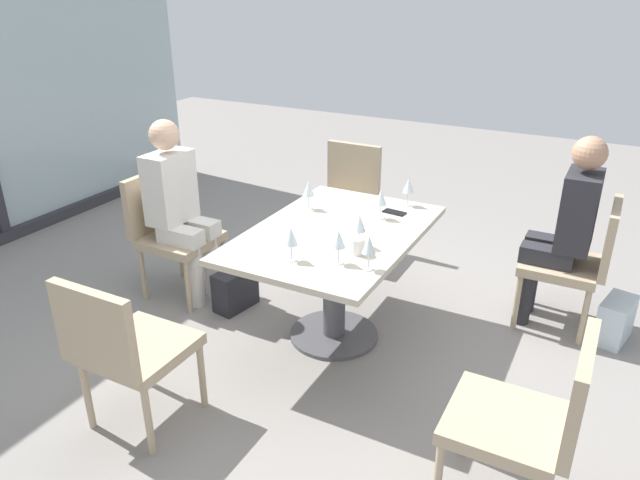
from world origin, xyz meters
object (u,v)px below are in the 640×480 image
object	(u,v)px
chair_near_window	(169,227)
dining_table_main	(335,257)
wine_glass_0	(339,240)
wine_glass_5	(291,237)
cell_phone_on_table	(394,212)
chair_front_left	(531,415)
handbag_0	(615,320)
person_near_window	(178,203)
wine_glass_2	(359,224)
wine_glass_1	(381,198)
wine_glass_3	(409,186)
handbag_1	(235,289)
wine_glass_6	(308,189)
chair_far_right	(345,193)
wine_glass_4	(369,246)
chair_far_left	(124,345)
person_front_right	(566,224)
chair_front_right	(579,257)
coffee_cup	(358,246)

from	to	relation	value
chair_near_window	dining_table_main	bearing A→B (deg)	-90.00
chair_near_window	wine_glass_0	size ratio (longest dim) A/B	4.70
wine_glass_5	cell_phone_on_table	world-z (taller)	wine_glass_5
chair_front_left	handbag_0	world-z (taller)	chair_front_left
person_near_window	wine_glass_2	bearing A→B (deg)	-95.22
wine_glass_1	wine_glass_5	bearing A→B (deg)	166.45
wine_glass_3	handbag_1	world-z (taller)	wine_glass_3
dining_table_main	person_near_window	distance (m)	1.19
person_near_window	handbag_1	world-z (taller)	person_near_window
chair_front_left	wine_glass_6	distance (m)	1.97
dining_table_main	wine_glass_1	distance (m)	0.46
wine_glass_0	wine_glass_3	xyz separation A→B (m)	(0.98, -0.02, 0.00)
chair_near_window	chair_far_right	distance (m)	1.45
person_near_window	wine_glass_4	xyz separation A→B (m)	(-0.36, -1.56, 0.16)
wine_glass_1	wine_glass_5	xyz separation A→B (m)	(-0.77, 0.19, 0.00)
chair_near_window	wine_glass_5	distance (m)	1.39
chair_far_left	wine_glass_4	bearing A→B (deg)	-45.85
chair_near_window	wine_glass_5	size ratio (longest dim) A/B	4.70
person_front_right	dining_table_main	bearing A→B (deg)	124.78
person_near_window	wine_glass_6	bearing A→B (deg)	-74.02
chair_near_window	wine_glass_6	bearing A→B (deg)	-75.73
person_front_right	wine_glass_1	distance (m)	1.16
chair_far_right	cell_phone_on_table	bearing A→B (deg)	-137.69
chair_near_window	handbag_0	xyz separation A→B (m)	(0.79, -2.87, -0.36)
chair_far_right	wine_glass_6	xyz separation A→B (m)	(-0.97, -0.20, 0.37)
dining_table_main	wine_glass_2	distance (m)	0.39
dining_table_main	wine_glass_4	world-z (taller)	wine_glass_4
wine_glass_4	wine_glass_3	bearing A→B (deg)	8.41
dining_table_main	wine_glass_0	world-z (taller)	wine_glass_0
chair_far_right	handbag_0	world-z (taller)	chair_far_right
chair_near_window	handbag_1	distance (m)	0.64
chair_far_left	wine_glass_5	world-z (taller)	wine_glass_5
chair_front_right	handbag_1	xyz separation A→B (m)	(-0.82, 2.05, -0.36)
handbag_1	wine_glass_0	bearing A→B (deg)	-101.68
person_near_window	cell_phone_on_table	world-z (taller)	person_near_window
dining_table_main	person_front_right	distance (m)	1.45
chair_near_window	wine_glass_1	xyz separation A→B (m)	(0.31, -1.45, 0.37)
wine_glass_2	handbag_0	distance (m)	1.79
chair_far_right	coffee_cup	distance (m)	1.66
wine_glass_4	cell_phone_on_table	distance (m)	0.83
chair_near_window	person_front_right	world-z (taller)	person_front_right
chair_near_window	handbag_0	size ratio (longest dim) A/B	2.90
wine_glass_4	chair_far_left	bearing A→B (deg)	134.15
coffee_cup	person_front_right	bearing A→B (deg)	-41.87
wine_glass_1	wine_glass_6	bearing A→B (deg)	97.49
chair_front_left	wine_glass_0	xyz separation A→B (m)	(0.45, 1.09, 0.37)
wine_glass_1	handbag_0	size ratio (longest dim) A/B	0.62
wine_glass_1	dining_table_main	bearing A→B (deg)	153.28
wine_glass_4	cell_phone_on_table	bearing A→B (deg)	11.88
chair_front_right	person_front_right	xyz separation A→B (m)	(-0.00, 0.11, 0.20)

